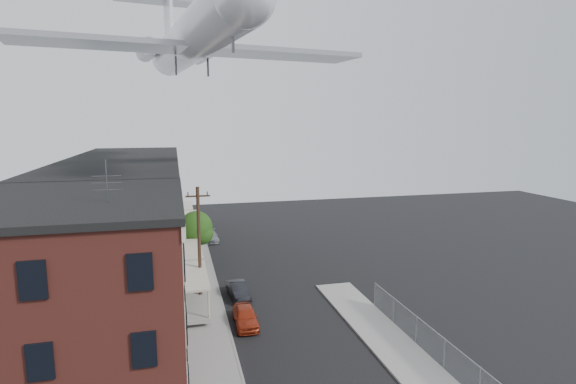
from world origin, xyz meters
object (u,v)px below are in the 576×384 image
object	(u,v)px
car_far	(211,236)
airplane	(192,39)
street_tree	(197,229)
car_near	(245,316)
car_mid	(238,290)
utility_pole	(199,244)

from	to	relation	value
car_far	airplane	distance (m)	24.74
street_tree	car_far	xyz separation A→B (m)	(1.89, 8.06, -2.90)
street_tree	car_near	size ratio (longest dim) A/B	1.37
car_near	car_mid	distance (m)	5.05
car_mid	airplane	world-z (taller)	airplane
utility_pole	car_far	xyz separation A→B (m)	(2.22, 17.99, -4.13)
car_near	car_far	xyz separation A→B (m)	(-0.50, 22.70, -0.10)
car_near	utility_pole	bearing A→B (deg)	120.76
street_tree	airplane	size ratio (longest dim) A/B	0.18
car_near	airplane	size ratio (longest dim) A/B	0.13
street_tree	car_far	size ratio (longest dim) A/B	1.38
car_near	street_tree	bearing A→B (deg)	100.09
utility_pole	car_far	distance (m)	18.59
street_tree	car_near	world-z (taller)	street_tree
car_near	car_far	bearing A→B (deg)	92.08
car_mid	car_near	bearing A→B (deg)	-98.39
car_mid	street_tree	bearing A→B (deg)	99.37
utility_pole	street_tree	distance (m)	10.00
utility_pole	street_tree	world-z (taller)	utility_pole
utility_pole	street_tree	size ratio (longest dim) A/B	1.73
car_near	car_mid	bearing A→B (deg)	88.29
car_mid	car_far	world-z (taller)	car_mid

